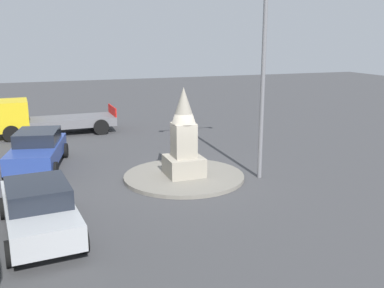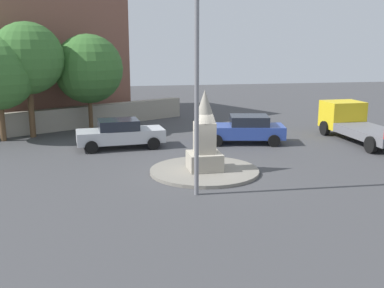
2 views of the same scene
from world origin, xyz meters
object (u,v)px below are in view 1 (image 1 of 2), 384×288
object	(u,v)px
streetlamp	(265,35)
monument	(184,139)
car_silver_parked_right	(39,208)
car_blue_passing	(38,149)
truck_yellow_far_side	(39,118)

from	to	relation	value
streetlamp	monument	bearing A→B (deg)	161.95
car_silver_parked_right	car_blue_passing	bearing A→B (deg)	89.13
car_silver_parked_right	truck_yellow_far_side	world-z (taller)	truck_yellow_far_side
streetlamp	car_silver_parked_right	bearing A→B (deg)	-163.41
streetlamp	car_silver_parked_right	world-z (taller)	streetlamp
monument	car_blue_passing	size ratio (longest dim) A/B	0.73
car_silver_parked_right	truck_yellow_far_side	distance (m)	13.08
car_silver_parked_right	car_blue_passing	distance (m)	6.68
monument	streetlamp	size ratio (longest dim) A/B	0.37
streetlamp	car_silver_parked_right	xyz separation A→B (m)	(-8.04, -2.39, -4.56)
monument	truck_yellow_far_side	world-z (taller)	monument
monument	car_silver_parked_right	size ratio (longest dim) A/B	0.73
monument	truck_yellow_far_side	bearing A→B (deg)	116.85
streetlamp	car_silver_parked_right	size ratio (longest dim) A/B	1.97
monument	car_blue_passing	distance (m)	6.24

